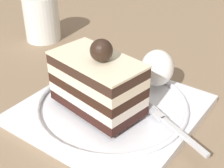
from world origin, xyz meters
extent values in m
plane|color=#866D53|center=(0.00, 0.00, 0.00)|extent=(2.40, 2.40, 0.00)
cube|color=white|center=(0.02, -0.01, 0.01)|extent=(0.26, 0.26, 0.01)
torus|color=white|center=(0.02, -0.01, 0.02)|extent=(0.24, 0.24, 0.01)
cube|color=#321713|center=(0.03, 0.01, 0.03)|extent=(0.14, 0.10, 0.01)
cube|color=silver|center=(0.03, 0.01, 0.04)|extent=(0.14, 0.10, 0.01)
cube|color=#321B11|center=(0.03, 0.01, 0.06)|extent=(0.14, 0.10, 0.01)
cube|color=#F8E5C3|center=(0.03, 0.01, 0.07)|extent=(0.14, 0.10, 0.01)
cube|color=#39241B|center=(0.03, 0.01, 0.08)|extent=(0.14, 0.10, 0.01)
cube|color=#F5E5C0|center=(0.03, 0.01, 0.09)|extent=(0.14, 0.10, 0.00)
sphere|color=black|center=(0.03, 0.01, 0.11)|extent=(0.03, 0.03, 0.03)
ellipsoid|color=white|center=(-0.02, -0.08, 0.05)|extent=(0.05, 0.05, 0.06)
cube|color=silver|center=(-0.09, 0.02, 0.02)|extent=(0.07, 0.05, 0.00)
cube|color=silver|center=(-0.05, -0.01, 0.02)|extent=(0.02, 0.02, 0.00)
cube|color=silver|center=(-0.04, -0.02, 0.02)|extent=(0.02, 0.01, 0.00)
cube|color=silver|center=(-0.03, -0.02, 0.02)|extent=(0.02, 0.01, 0.00)
cube|color=silver|center=(-0.03, -0.02, 0.02)|extent=(0.02, 0.01, 0.00)
cube|color=silver|center=(-0.03, -0.01, 0.02)|extent=(0.02, 0.01, 0.00)
cylinder|color=white|center=(0.28, -0.18, 0.05)|extent=(0.07, 0.07, 0.09)
cylinder|color=#B7232D|center=(0.28, -0.18, 0.03)|extent=(0.06, 0.06, 0.06)
camera|label=1|loc=(-0.16, 0.33, 0.28)|focal=51.94mm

